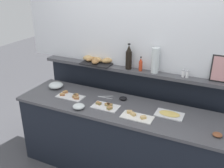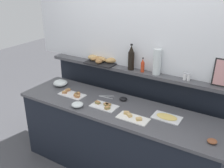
{
  "view_description": "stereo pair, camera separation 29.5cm",
  "coord_description": "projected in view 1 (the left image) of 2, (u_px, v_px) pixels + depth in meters",
  "views": [
    {
      "loc": [
        1.04,
        -2.35,
        2.26
      ],
      "look_at": [
        -0.13,
        0.1,
        1.1
      ],
      "focal_mm": 41.45,
      "sensor_mm": 36.0,
      "label": 1
    },
    {
      "loc": [
        1.3,
        -2.21,
        2.26
      ],
      "look_at": [
        -0.13,
        0.1,
        1.1
      ],
      "focal_mm": 41.45,
      "sensor_mm": 36.0,
      "label": 2
    }
  ],
  "objects": [
    {
      "name": "ground_plane",
      "position": [
        135.0,
        142.0,
        3.75
      ],
      "size": [
        12.0,
        12.0,
        0.0
      ],
      "primitive_type": "plane",
      "color": "#4C4C51"
    },
    {
      "name": "buffet_counter",
      "position": [
        118.0,
        139.0,
        3.08
      ],
      "size": [
        2.4,
        0.67,
        0.88
      ],
      "color": "black",
      "rests_on": "ground_plane"
    },
    {
      "name": "back_ledge_unit",
      "position": [
        134.0,
        107.0,
        3.43
      ],
      "size": [
        2.5,
        0.22,
        1.19
      ],
      "color": "black",
      "rests_on": "ground_plane"
    },
    {
      "name": "upper_wall_panel",
      "position": [
        138.0,
        8.0,
        2.95
      ],
      "size": [
        3.1,
        0.08,
        1.41
      ],
      "primitive_type": "cube",
      "color": "white",
      "rests_on": "back_ledge_unit"
    },
    {
      "name": "sandwich_platter_side",
      "position": [
        106.0,
        106.0,
        2.88
      ],
      "size": [
        0.3,
        0.18,
        0.04
      ],
      "color": "white",
      "rests_on": "buffet_counter"
    },
    {
      "name": "sandwich_platter_rear",
      "position": [
        137.0,
        116.0,
        2.68
      ],
      "size": [
        0.33,
        0.16,
        0.04
      ],
      "color": "white",
      "rests_on": "buffet_counter"
    },
    {
      "name": "sandwich_platter_front",
      "position": [
        70.0,
        96.0,
        3.12
      ],
      "size": [
        0.33,
        0.17,
        0.04
      ],
      "color": "white",
      "rests_on": "buffet_counter"
    },
    {
      "name": "cold_cuts_platter",
      "position": [
        169.0,
        114.0,
        2.72
      ],
      "size": [
        0.29,
        0.18,
        0.02
      ],
      "color": "white",
      "rests_on": "buffet_counter"
    },
    {
      "name": "glass_bowl_large",
      "position": [
        56.0,
        85.0,
        3.36
      ],
      "size": [
        0.19,
        0.19,
        0.08
      ],
      "color": "silver",
      "rests_on": "buffet_counter"
    },
    {
      "name": "glass_bowl_medium",
      "position": [
        79.0,
        106.0,
        2.85
      ],
      "size": [
        0.13,
        0.13,
        0.05
      ],
      "color": "silver",
      "rests_on": "buffet_counter"
    },
    {
      "name": "condiment_bowl_cream",
      "position": [
        123.0,
        98.0,
        3.05
      ],
      "size": [
        0.09,
        0.09,
        0.03
      ],
      "primitive_type": "ellipsoid",
      "color": "black",
      "rests_on": "buffet_counter"
    },
    {
      "name": "condiment_bowl_red",
      "position": [
        217.0,
        135.0,
        2.37
      ],
      "size": [
        0.09,
        0.09,
        0.03
      ],
      "primitive_type": "ellipsoid",
      "color": "brown",
      "rests_on": "buffet_counter"
    },
    {
      "name": "serving_tongs",
      "position": [
        105.0,
        97.0,
        3.11
      ],
      "size": [
        0.19,
        0.1,
        0.01
      ],
      "color": "#B7BABF",
      "rests_on": "buffet_counter"
    },
    {
      "name": "wine_bottle_dark",
      "position": [
        129.0,
        58.0,
        3.11
      ],
      "size": [
        0.08,
        0.08,
        0.32
      ],
      "color": "black",
      "rests_on": "back_ledge_unit"
    },
    {
      "name": "hot_sauce_bottle",
      "position": [
        141.0,
        65.0,
        3.07
      ],
      "size": [
        0.04,
        0.04,
        0.18
      ],
      "color": "red",
      "rests_on": "back_ledge_unit"
    },
    {
      "name": "salt_shaker",
      "position": [
        183.0,
        73.0,
        2.9
      ],
      "size": [
        0.03,
        0.03,
        0.09
      ],
      "color": "white",
      "rests_on": "back_ledge_unit"
    },
    {
      "name": "pepper_shaker",
      "position": [
        187.0,
        74.0,
        2.88
      ],
      "size": [
        0.03,
        0.03,
        0.09
      ],
      "color": "white",
      "rests_on": "back_ledge_unit"
    },
    {
      "name": "bread_basket",
      "position": [
        97.0,
        60.0,
        3.35
      ],
      "size": [
        0.44,
        0.29,
        0.08
      ],
      "color": "black",
      "rests_on": "back_ledge_unit"
    },
    {
      "name": "framed_picture",
      "position": [
        220.0,
        69.0,
        2.74
      ],
      "size": [
        0.18,
        0.06,
        0.29
      ],
      "color": "black",
      "rests_on": "back_ledge_unit"
    },
    {
      "name": "water_carafe",
      "position": [
        155.0,
        60.0,
        2.98
      ],
      "size": [
        0.09,
        0.09,
        0.3
      ],
      "primitive_type": "cylinder",
      "color": "silver",
      "rests_on": "back_ledge_unit"
    }
  ]
}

